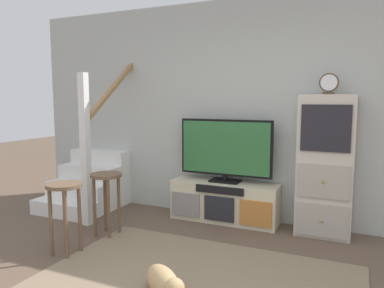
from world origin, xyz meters
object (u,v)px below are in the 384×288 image
desk_clock (329,84)px  bar_stool_far (106,189)px  television (225,149)px  dog (164,282)px  media_console (224,202)px  side_cabinet (325,166)px  bar_stool_near (65,202)px

desk_clock → bar_stool_far: (-2.18, -0.97, -1.14)m
television → dog: bearing=-84.9°
bar_stool_far → media_console: bearing=43.4°
television → side_cabinet: side_cabinet is taller
side_cabinet → bar_stool_near: side_cabinet is taller
television → media_console: bearing=-90.0°
desk_clock → dog: bearing=-118.0°
media_console → desk_clock: (1.15, -0.00, 1.41)m
bar_stool_near → bar_stool_far: size_ratio=1.01×
side_cabinet → television: bearing=179.3°
media_console → dog: media_console is taller
media_console → bar_stool_far: size_ratio=1.90×
bar_stool_far → bar_stool_near: bearing=-95.2°
media_console → bar_stool_near: bearing=-124.9°
bar_stool_far → dog: bearing=-36.5°
bar_stool_near → media_console: bearing=55.1°
bar_stool_near → bar_stool_far: (0.05, 0.58, -0.00)m
side_cabinet → dog: side_cabinet is taller
side_cabinet → bar_stool_far: (-2.18, -0.98, -0.25)m
television → side_cabinet: size_ratio=0.74×
media_console → side_cabinet: 1.26m
desk_clock → bar_stool_near: 2.94m
television → dog: television is taller
media_console → television: (0.00, 0.02, 0.65)m
media_console → television: bearing=90.0°
desk_clock → dog: size_ratio=0.47×
bar_stool_far → dog: bar_stool_far is taller
media_console → side_cabinet: side_cabinet is taller
side_cabinet → desk_clock: size_ratio=6.96×
dog → bar_stool_near: bearing=166.2°
bar_stool_near → desk_clock: bearing=34.6°
television → side_cabinet: (1.15, -0.01, -0.12)m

